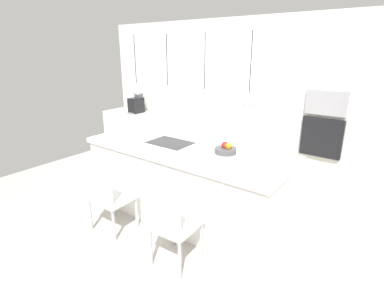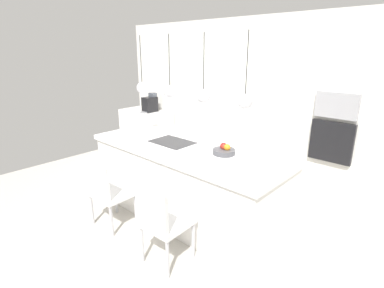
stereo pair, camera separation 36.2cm
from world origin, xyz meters
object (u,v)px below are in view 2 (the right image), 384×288
chair_middle (162,220)px  oven (332,142)px  chair_near (107,190)px  microwave (337,105)px  coffee_machine (150,104)px  fruit_bowl (224,150)px

chair_middle → oven: bearing=73.1°
chair_near → chair_middle: chair_middle is taller
microwave → chair_near: microwave is taller
coffee_machine → oven: (3.48, 0.30, -0.14)m
coffee_machine → oven: bearing=4.9°
fruit_bowl → microwave: microwave is taller
fruit_bowl → oven: 1.65m
coffee_machine → chair_middle: 3.52m
microwave → chair_near: size_ratio=0.63×
fruit_bowl → oven: bearing=64.8°
microwave → oven: (0.00, 0.00, -0.50)m
microwave → chair_middle: (-0.74, -2.43, -0.92)m
fruit_bowl → chair_middle: fruit_bowl is taller
coffee_machine → oven: coffee_machine is taller
oven → chair_middle: (-0.74, -2.43, -0.42)m
microwave → oven: bearing=0.0°
coffee_machine → microwave: (3.48, 0.30, 0.36)m
chair_near → oven: bearing=54.5°
coffee_machine → fruit_bowl: bearing=-23.3°
oven → chair_near: (-1.74, -2.43, -0.43)m
coffee_machine → chair_near: size_ratio=0.44×
oven → fruit_bowl: bearing=-115.2°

